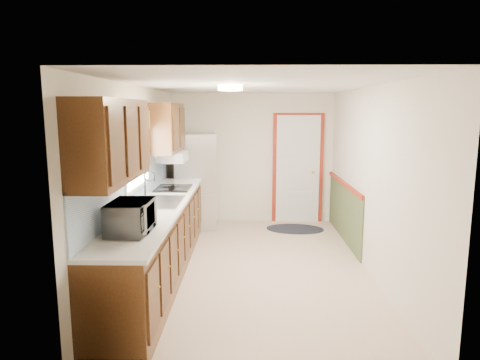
{
  "coord_description": "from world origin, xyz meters",
  "views": [
    {
      "loc": [
        -0.09,
        -5.47,
        2.11
      ],
      "look_at": [
        -0.19,
        0.3,
        1.15
      ],
      "focal_mm": 32.0,
      "sensor_mm": 36.0,
      "label": 1
    }
  ],
  "objects": [
    {
      "name": "rug",
      "position": [
        0.76,
        1.9,
        0.01
      ],
      "size": [
        1.08,
        0.76,
        0.01
      ],
      "primitive_type": "ellipsoid",
      "rotation": [
        0.0,
        0.0,
        -0.11
      ],
      "color": "black",
      "rests_on": "ground"
    },
    {
      "name": "refrigerator",
      "position": [
        -1.01,
        2.05,
        0.84
      ],
      "size": [
        0.79,
        0.75,
        1.69
      ],
      "rotation": [
        0.0,
        0.0,
        0.14
      ],
      "color": "#B7B7BC",
      "rests_on": "ground"
    },
    {
      "name": "back_wall_trim",
      "position": [
        0.99,
        2.21,
        0.89
      ],
      "size": [
        1.12,
        2.3,
        2.08
      ],
      "color": "maroon",
      "rests_on": "ground"
    },
    {
      "name": "room_shell",
      "position": [
        0.0,
        0.0,
        1.2
      ],
      "size": [
        3.2,
        5.2,
        2.52
      ],
      "color": "#D2B294",
      "rests_on": "ground"
    },
    {
      "name": "ceiling_fixture",
      "position": [
        -0.3,
        -0.2,
        2.36
      ],
      "size": [
        0.3,
        0.3,
        0.06
      ],
      "primitive_type": "cylinder",
      "color": "#FFD88C",
      "rests_on": "room_shell"
    },
    {
      "name": "microwave",
      "position": [
        -1.2,
        -1.53,
        1.13
      ],
      "size": [
        0.31,
        0.55,
        0.37
      ],
      "primitive_type": "imported",
      "rotation": [
        0.0,
        0.0,
        1.55
      ],
      "color": "white",
      "rests_on": "kitchen_run"
    },
    {
      "name": "cooktop",
      "position": [
        -1.19,
        0.75,
        0.95
      ],
      "size": [
        0.5,
        0.6,
        0.02
      ],
      "primitive_type": "cube",
      "color": "black",
      "rests_on": "kitchen_run"
    },
    {
      "name": "kitchen_run",
      "position": [
        -1.24,
        -0.29,
        0.81
      ],
      "size": [
        0.63,
        4.0,
        2.2
      ],
      "color": "#3D210D",
      "rests_on": "ground"
    }
  ]
}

